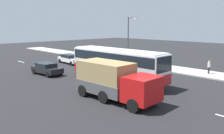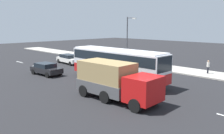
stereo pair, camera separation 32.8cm
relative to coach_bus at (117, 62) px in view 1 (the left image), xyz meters
The scene contains 9 objects.
ground_plane 2.13m from the coach_bus, 92.12° to the left, with size 120.00×120.00×0.00m, color black.
sidewalk_curb 10.27m from the coach_bus, 90.09° to the left, with size 80.00×4.00×0.15m, color #A8A399.
lane_centreline 3.64m from the coach_bus, 145.20° to the right, with size 37.18×0.16×0.01m.
coach_bus is the anchor object (origin of this frame).
cargo_truck 6.02m from the coach_bus, 47.04° to the right, with size 7.18×2.90×2.94m.
car_black_sedan 9.02m from the coach_bus, 156.56° to the right, with size 4.29×2.20×1.40m.
car_white_minivan 13.55m from the coach_bus, 166.99° to the left, with size 4.88×2.14×1.40m.
pedestrian_near_curb 11.48m from the coach_bus, 63.32° to the left, with size 0.32×0.32×1.55m.
street_lamp 10.74m from the coach_bus, 125.51° to the left, with size 1.65×0.24×6.80m.
Camera 1 is at (16.89, -17.27, 5.83)m, focal length 37.71 mm.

